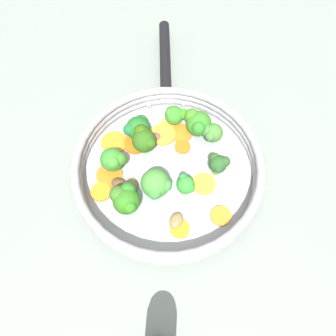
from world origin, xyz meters
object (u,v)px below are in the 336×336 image
(mushroom_piece_0, at_px, (176,220))
(mushroom_piece_1, at_px, (131,186))
(broccoli_floret_2, at_px, (138,128))
(broccoli_floret_0, at_px, (218,164))
(carrot_slice_3, at_px, (167,125))
(carrot_slice_7, at_px, (114,143))
(broccoli_floret_8, at_px, (156,184))
(broccoli_floret_9, at_px, (125,199))
(skillet, at_px, (168,174))
(broccoli_floret_3, at_px, (212,133))
(carrot_slice_6, at_px, (221,216))
(carrot_slice_10, at_px, (136,143))
(carrot_slice_0, at_px, (101,192))
(carrot_slice_1, at_px, (182,147))
(broccoli_floret_4, at_px, (114,158))
(broccoli_floret_6, at_px, (176,115))
(carrot_slice_8, at_px, (109,175))
(carrot_slice_5, at_px, (180,229))
(broccoli_floret_5, at_px, (186,185))
(mushroom_piece_2, at_px, (119,183))
(carrot_slice_4, at_px, (181,133))
(broccoli_floret_7, at_px, (144,139))
(broccoli_floret_1, at_px, (197,122))
(mushroom_piece_3, at_px, (155,137))
(carrot_slice_9, at_px, (204,184))

(mushroom_piece_0, height_order, mushroom_piece_1, same)
(broccoli_floret_2, bearing_deg, broccoli_floret_0, -111.54)
(carrot_slice_3, distance_m, carrot_slice_7, 0.10)
(broccoli_floret_8, distance_m, broccoli_floret_9, 0.05)
(skillet, relative_size, broccoli_floret_3, 7.42)
(carrot_slice_6, relative_size, carrot_slice_10, 0.79)
(carrot_slice_0, relative_size, carrot_slice_1, 1.19)
(broccoli_floret_0, relative_size, broccoli_floret_4, 0.90)
(broccoli_floret_0, bearing_deg, skillet, 97.20)
(carrot_slice_3, xyz_separation_m, broccoli_floret_8, (-0.14, 0.00, 0.03))
(carrot_slice_7, xyz_separation_m, broccoli_floret_2, (0.02, -0.04, 0.03))
(mushroom_piece_0, bearing_deg, broccoli_floret_0, -31.79)
(mushroom_piece_0, bearing_deg, broccoli_floret_6, 5.58)
(carrot_slice_7, bearing_deg, carrot_slice_8, -176.93)
(carrot_slice_5, bearing_deg, mushroom_piece_1, 54.56)
(carrot_slice_7, xyz_separation_m, carrot_slice_10, (0.00, -0.04, 0.00))
(broccoli_floret_9, bearing_deg, broccoli_floret_5, -67.66)
(skillet, height_order, broccoli_floret_5, broccoli_floret_5)
(carrot_slice_3, distance_m, mushroom_piece_2, 0.15)
(carrot_slice_7, height_order, mushroom_piece_1, mushroom_piece_1)
(carrot_slice_4, bearing_deg, mushroom_piece_1, 147.53)
(carrot_slice_5, bearing_deg, broccoli_floret_6, 7.13)
(broccoli_floret_7, relative_size, mushroom_piece_1, 1.65)
(carrot_slice_3, height_order, carrot_slice_5, same)
(carrot_slice_6, distance_m, broccoli_floret_5, 0.07)
(carrot_slice_1, xyz_separation_m, mushroom_piece_0, (-0.14, -0.00, 0.00))
(carrot_slice_0, xyz_separation_m, carrot_slice_3, (0.15, -0.09, -0.00))
(skillet, height_order, broccoli_floret_0, broccoli_floret_0)
(broccoli_floret_0, relative_size, broccoli_floret_7, 0.82)
(skillet, xyz_separation_m, broccoli_floret_0, (0.01, -0.08, 0.03))
(broccoli_floret_1, bearing_deg, mushroom_piece_3, 107.72)
(skillet, relative_size, mushroom_piece_0, 11.04)
(carrot_slice_1, distance_m, broccoli_floret_9, 0.15)
(carrot_slice_9, xyz_separation_m, broccoli_floret_4, (0.02, 0.15, 0.03))
(carrot_slice_3, bearing_deg, carrot_slice_0, 147.19)
(carrot_slice_0, relative_size, broccoli_floret_0, 0.80)
(carrot_slice_0, bearing_deg, carrot_slice_8, -13.35)
(broccoli_floret_5, xyz_separation_m, mushroom_piece_1, (-0.00, 0.09, -0.02))
(broccoli_floret_3, xyz_separation_m, broccoli_floret_7, (-0.03, 0.11, 0.01))
(broccoli_floret_1, distance_m, broccoli_floret_4, 0.16)
(carrot_slice_0, height_order, broccoli_floret_3, broccoli_floret_3)
(carrot_slice_1, distance_m, mushroom_piece_0, 0.14)
(carrot_slice_1, distance_m, carrot_slice_4, 0.03)
(carrot_slice_0, height_order, broccoli_floret_0, broccoli_floret_0)
(broccoli_floret_7, bearing_deg, mushroom_piece_0, -152.16)
(carrot_slice_10, bearing_deg, broccoli_floret_7, -112.78)
(carrot_slice_5, relative_size, broccoli_floret_3, 0.77)
(carrot_slice_5, height_order, carrot_slice_8, same)
(skillet, distance_m, carrot_slice_8, 0.10)
(carrot_slice_1, distance_m, mushroom_piece_2, 0.13)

